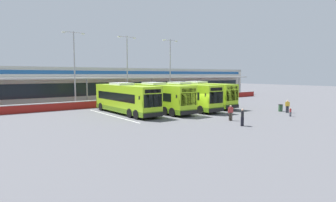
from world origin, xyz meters
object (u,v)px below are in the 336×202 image
coach_bus_left_centre (158,98)px  lamp_post_centre (127,65)px  pedestrian_with_handbag (230,112)px  lamp_post_east (170,66)px  coach_bus_right_centre (201,95)px  pedestrian_in_dark_coat (287,106)px  litter_bin (281,108)px  pedestrian_near_bin (242,117)px  lamp_post_west (74,64)px  pedestrian_child (290,112)px  coach_bus_leftmost (126,99)px  coach_bus_centre (184,97)px

coach_bus_left_centre → lamp_post_centre: bearing=81.3°
pedestrian_with_handbag → lamp_post_east: size_ratio=0.15×
coach_bus_right_centre → pedestrian_in_dark_coat: 12.22m
coach_bus_right_centre → litter_bin: 11.30m
pedestrian_in_dark_coat → pedestrian_near_bin: (-11.85, -2.41, 0.00)m
lamp_post_west → lamp_post_centre: 8.53m
pedestrian_child → coach_bus_leftmost: bearing=136.2°
coach_bus_right_centre → pedestrian_in_dark_coat: (4.01, -11.51, -0.91)m
pedestrian_with_handbag → coach_bus_centre: bearing=78.4°
pedestrian_in_dark_coat → litter_bin: pedestrian_in_dark_coat is taller
coach_bus_leftmost → pedestrian_near_bin: size_ratio=7.50×
lamp_post_east → litter_bin: 21.08m
coach_bus_right_centre → pedestrian_near_bin: coach_bus_right_centre is taller
coach_bus_right_centre → litter_bin: coach_bus_right_centre is taller
coach_bus_centre → lamp_post_centre: 12.59m
pedestrian_with_handbag → litter_bin: size_ratio=1.74×
coach_bus_leftmost → pedestrian_child: coach_bus_leftmost is taller
pedestrian_near_bin → pedestrian_in_dark_coat: bearing=11.5°
coach_bus_leftmost → pedestrian_child: (13.95, -13.40, -1.24)m
coach_bus_centre → litter_bin: (8.82, -9.07, -1.32)m
litter_bin → coach_bus_left_centre: bearing=143.9°
pedestrian_with_handbag → litter_bin: pedestrian_with_handbag is taller
coach_bus_leftmost → pedestrian_child: bearing=-43.8°
pedestrian_with_handbag → pedestrian_child: (7.69, -2.23, -0.32)m
lamp_post_centre → litter_bin: (11.19, -20.59, -5.82)m
litter_bin → lamp_post_east: bearing=97.9°
coach_bus_left_centre → pedestrian_child: bearing=-52.3°
lamp_post_east → coach_bus_left_centre: bearing=-133.4°
coach_bus_centre → coach_bus_right_centre: (4.29, 1.20, 0.00)m
coach_bus_left_centre → litter_bin: coach_bus_left_centre is taller
coach_bus_leftmost → pedestrian_near_bin: 14.71m
coach_bus_left_centre → lamp_post_east: 15.37m
pedestrian_with_handbag → pedestrian_near_bin: same height
coach_bus_leftmost → coach_bus_centre: bearing=-7.9°
coach_bus_right_centre → lamp_post_centre: bearing=122.8°
coach_bus_right_centre → lamp_post_east: bearing=80.0°
pedestrian_near_bin → lamp_post_centre: (1.18, 24.24, 5.42)m
coach_bus_centre → litter_bin: bearing=-45.8°
lamp_post_west → coach_bus_centre: bearing=-47.3°
coach_bus_leftmost → litter_bin: coach_bus_leftmost is taller
lamp_post_west → lamp_post_centre: (8.52, -0.28, 0.00)m
coach_bus_right_centre → pedestrian_child: (1.34, -13.44, -1.24)m
coach_bus_left_centre → lamp_post_centre: size_ratio=1.10×
litter_bin → coach_bus_centre: bearing=134.2°
coach_bus_centre → litter_bin: coach_bus_centre is taller
coach_bus_leftmost → coach_bus_centre: same height
coach_bus_leftmost → pedestrian_near_bin: bearing=-71.0°
lamp_post_centre → pedestrian_near_bin: bearing=-92.8°
coach_bus_left_centre → lamp_post_centre: lamp_post_centre is taller
coach_bus_right_centre → pedestrian_with_handbag: bearing=-119.5°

